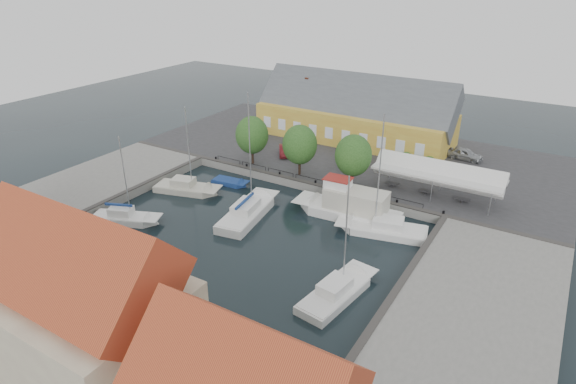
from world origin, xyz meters
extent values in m
plane|color=black|center=(0.00, 0.00, 0.00)|extent=(140.00, 140.00, 0.00)
cube|color=#2D2D30|center=(0.00, 23.00, 0.50)|extent=(56.00, 26.00, 1.00)
cube|color=slate|center=(-22.00, -2.00, 0.50)|extent=(12.00, 24.00, 1.00)
cube|color=slate|center=(22.00, -2.00, 0.50)|extent=(12.00, 24.00, 1.00)
cube|color=slate|center=(0.00, -21.00, 0.50)|extent=(56.00, 14.00, 1.00)
cube|color=#383533|center=(0.00, 10.30, 1.06)|extent=(56.00, 0.60, 0.12)
cube|color=#383533|center=(-16.30, -2.00, 1.06)|extent=(0.60, 24.00, 0.12)
cube|color=#383533|center=(16.30, -2.00, 1.06)|extent=(0.60, 24.00, 0.12)
cylinder|color=black|center=(-14.00, 10.60, 1.20)|extent=(0.24, 0.24, 0.40)
cylinder|color=black|center=(-9.00, 10.60, 1.20)|extent=(0.24, 0.24, 0.40)
cylinder|color=black|center=(-4.00, 10.60, 1.20)|extent=(0.24, 0.24, 0.40)
cylinder|color=black|center=(1.00, 10.60, 1.20)|extent=(0.24, 0.24, 0.40)
cylinder|color=black|center=(6.00, 10.60, 1.20)|extent=(0.24, 0.24, 0.40)
cylinder|color=black|center=(11.00, 10.60, 1.20)|extent=(0.24, 0.24, 0.40)
cylinder|color=black|center=(16.00, 10.60, 1.20)|extent=(0.24, 0.24, 0.40)
cube|color=#BB8D2D|center=(-2.00, 28.00, 3.25)|extent=(28.00, 10.00, 4.50)
cube|color=#474C51|center=(-2.00, 28.00, 6.75)|extent=(28.56, 7.60, 7.60)
cube|color=#BB8D2D|center=(-12.00, 34.00, 2.75)|extent=(6.00, 6.00, 3.50)
cube|color=brown|center=(-10.00, 28.00, 8.60)|extent=(0.60, 0.60, 1.20)
cube|color=silver|center=(14.00, 14.50, 3.70)|extent=(14.00, 4.00, 0.25)
cylinder|color=silver|center=(8.00, 12.70, 2.35)|extent=(0.10, 0.10, 2.70)
cylinder|color=silver|center=(8.00, 16.30, 2.35)|extent=(0.10, 0.10, 2.70)
cylinder|color=silver|center=(14.00, 12.70, 2.35)|extent=(0.10, 0.10, 2.70)
cylinder|color=silver|center=(14.00, 16.30, 2.35)|extent=(0.10, 0.10, 2.70)
cylinder|color=silver|center=(20.00, 12.70, 2.35)|extent=(0.10, 0.10, 2.70)
cylinder|color=silver|center=(20.00, 16.30, 2.35)|extent=(0.10, 0.10, 2.70)
cylinder|color=black|center=(-9.00, 12.00, 2.05)|extent=(0.30, 0.30, 2.10)
ellipsoid|color=#1A4217|center=(-9.00, 12.00, 4.88)|extent=(4.20, 4.20, 4.83)
cylinder|color=black|center=(-2.00, 12.00, 2.05)|extent=(0.30, 0.30, 2.10)
ellipsoid|color=#1A4217|center=(-2.00, 12.00, 4.88)|extent=(4.20, 4.20, 4.83)
cylinder|color=black|center=(5.00, 12.00, 2.05)|extent=(0.30, 0.30, 2.10)
ellipsoid|color=#1A4217|center=(5.00, 12.00, 4.88)|extent=(4.20, 4.20, 4.83)
imported|color=#9A9DA1|center=(14.18, 27.73, 1.78)|extent=(4.79, 2.39, 1.57)
imported|color=maroon|center=(-7.13, 16.80, 1.65)|extent=(3.32, 4.07, 1.30)
cube|color=white|center=(-2.01, 0.61, 0.15)|extent=(4.37, 8.56, 1.50)
cube|color=white|center=(-2.17, 1.62, 0.94)|extent=(4.52, 10.15, 0.08)
cube|color=white|center=(-2.04, 0.81, 1.40)|extent=(2.59, 3.57, 0.90)
cylinder|color=silver|center=(-2.28, 2.22, 7.03)|extent=(0.12, 0.12, 12.25)
cube|color=navy|center=(-2.01, 0.61, 2.15)|extent=(0.89, 4.06, 0.22)
cube|color=white|center=(7.79, 6.88, 0.10)|extent=(9.60, 4.09, 1.80)
cube|color=white|center=(6.62, 6.80, 1.04)|extent=(11.46, 4.06, 0.08)
cube|color=beige|center=(7.79, 6.88, 2.10)|extent=(6.63, 3.38, 2.20)
cube|color=white|center=(5.68, 6.75, 3.50)|extent=(2.70, 2.09, 1.20)
cube|color=maroon|center=(5.68, 6.75, 4.15)|extent=(2.94, 2.21, 0.10)
cube|color=white|center=(12.08, 5.62, 0.05)|extent=(7.85, 4.66, 1.30)
cube|color=white|center=(11.18, 5.41, 0.74)|extent=(9.25, 4.86, 0.08)
cube|color=white|center=(11.90, 5.58, 1.20)|extent=(3.33, 2.71, 0.90)
cylinder|color=silver|center=(10.64, 5.29, 6.44)|extent=(0.12, 0.12, 11.47)
cube|color=white|center=(11.99, -6.74, 0.05)|extent=(3.66, 7.21, 1.30)
cube|color=white|center=(12.11, -5.89, 0.74)|extent=(3.75, 8.56, 0.08)
cube|color=white|center=(12.02, -6.57, 1.20)|extent=(2.22, 2.99, 0.90)
cylinder|color=silver|center=(12.18, -5.37, 5.52)|extent=(0.12, 0.12, 9.63)
cube|color=beige|center=(-12.54, 2.47, 0.05)|extent=(6.93, 4.40, 1.30)
cube|color=beige|center=(-11.76, 2.69, 0.74)|extent=(8.14, 4.64, 0.08)
cube|color=beige|center=(-12.38, 2.52, 1.20)|extent=(2.98, 2.51, 0.90)
cylinder|color=silver|center=(-11.30, 2.82, 5.51)|extent=(0.12, 0.12, 9.63)
cube|color=white|center=(-12.83, -6.57, 0.05)|extent=(6.33, 4.36, 1.30)
cube|color=white|center=(-12.15, -6.29, 0.74)|extent=(7.39, 4.73, 0.08)
cube|color=white|center=(-12.70, -6.51, 1.20)|extent=(2.78, 2.33, 0.90)
cylinder|color=silver|center=(-11.74, -6.12, 5.05)|extent=(0.12, 0.12, 8.70)
cube|color=navy|center=(-12.83, -6.57, 1.95)|extent=(2.82, 1.34, 0.22)
cube|color=white|center=(-12.20, -11.65, 0.05)|extent=(4.21, 2.05, 0.90)
cube|color=white|center=(-11.68, -11.64, 0.54)|extent=(5.04, 1.98, 0.08)
cube|color=navy|center=(-9.30, 7.01, 0.05)|extent=(3.89, 2.23, 0.80)
cube|color=navy|center=(-8.84, 7.05, 0.49)|extent=(4.62, 2.24, 0.08)
cube|color=beige|center=(4.00, -23.00, 4.75)|extent=(12.00, 8.00, 7.50)
cube|color=#B14F26|center=(4.00, -23.00, 9.75)|extent=(12.36, 6.50, 6.50)
cube|color=brown|center=(1.00, -23.00, 11.40)|extent=(0.70, 0.70, 1.00)
cube|color=brown|center=(6.40, -23.00, 11.30)|extent=(0.60, 0.60, 0.80)
cube|color=#B14F26|center=(16.00, -24.00, 8.75)|extent=(9.27, 6.00, 6.00)
cube|color=brown|center=(13.75, -24.00, 10.40)|extent=(0.70, 0.70, 1.00)
cube|color=brown|center=(17.80, -24.00, 10.30)|extent=(0.60, 0.60, 0.80)
camera|label=1|loc=(25.15, -35.32, 24.21)|focal=30.00mm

